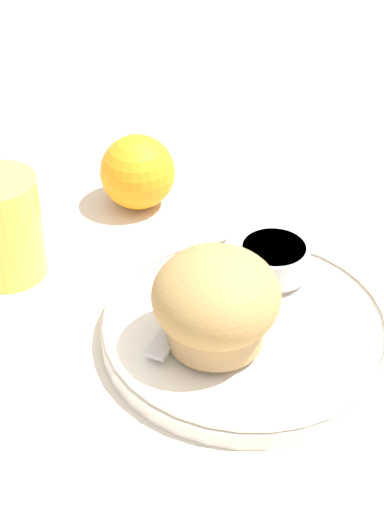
# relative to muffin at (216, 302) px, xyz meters

# --- Properties ---
(ground_plane) EXTENTS (3.00, 3.00, 0.00)m
(ground_plane) POSITION_rel_muffin_xyz_m (0.02, 0.03, -0.05)
(ground_plane) COLOR beige
(plate) EXTENTS (0.22, 0.22, 0.02)m
(plate) POSITION_rel_muffin_xyz_m (0.03, 0.00, -0.04)
(plate) COLOR silver
(plate) RESTS_ON ground_plane
(muffin) EXTENTS (0.09, 0.09, 0.07)m
(muffin) POSITION_rel_muffin_xyz_m (0.00, 0.00, 0.00)
(muffin) COLOR tan
(muffin) RESTS_ON plate
(cream_ramekin) EXTENTS (0.06, 0.06, 0.02)m
(cream_ramekin) POSITION_rel_muffin_xyz_m (0.09, 0.03, -0.02)
(cream_ramekin) COLOR silver
(cream_ramekin) RESTS_ON plate
(berry_pair) EXTENTS (0.03, 0.02, 0.02)m
(berry_pair) POSITION_rel_muffin_xyz_m (0.02, 0.05, -0.03)
(berry_pair) COLOR #B7192D
(berry_pair) RESTS_ON plate
(butter_knife) EXTENTS (0.18, 0.10, 0.00)m
(butter_knife) POSITION_rel_muffin_xyz_m (0.04, 0.05, -0.03)
(butter_knife) COLOR silver
(butter_knife) RESTS_ON plate
(orange_fruit) EXTENTS (0.07, 0.07, 0.07)m
(orange_fruit) POSITION_rel_muffin_xyz_m (0.08, 0.20, -0.02)
(orange_fruit) COLOR orange
(orange_fruit) RESTS_ON ground_plane
(juice_glass) EXTENTS (0.06, 0.06, 0.09)m
(juice_glass) POSITION_rel_muffin_xyz_m (-0.06, 0.19, -0.01)
(juice_glass) COLOR #EAD14C
(juice_glass) RESTS_ON ground_plane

